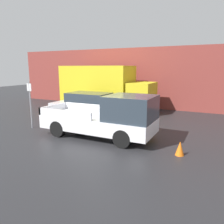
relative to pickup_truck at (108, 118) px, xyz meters
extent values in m
plane|color=#232326|center=(0.31, 0.13, -0.97)|extent=(60.00, 60.00, 0.00)
cube|color=brown|center=(0.31, 8.37, 1.45)|extent=(28.00, 0.15, 4.84)
cube|color=silver|center=(-0.55, 0.00, -0.29)|extent=(5.43, 2.05, 0.64)
cube|color=#28333D|center=(1.14, 0.00, 0.56)|extent=(2.06, 1.93, 1.07)
cube|color=silver|center=(-1.77, 0.97, 0.20)|extent=(2.99, 0.10, 0.35)
cube|color=silver|center=(-1.77, -0.97, 0.20)|extent=(2.99, 0.10, 0.35)
cube|color=silver|center=(-3.21, 0.00, 0.20)|extent=(0.10, 2.05, 0.35)
cylinder|color=black|center=(1.14, 0.91, -0.58)|extent=(0.78, 0.26, 0.78)
cylinder|color=black|center=(1.14, -0.91, -0.58)|extent=(0.78, 0.26, 0.78)
cylinder|color=black|center=(-2.23, 0.91, -0.58)|extent=(0.78, 0.26, 0.78)
cylinder|color=black|center=(-2.23, -0.91, -0.58)|extent=(0.78, 0.26, 0.78)
cube|color=silver|center=(-3.03, 2.94, -0.33)|extent=(4.80, 1.93, 0.70)
cube|color=#28333D|center=(-2.89, 2.94, 0.37)|extent=(2.64, 1.70, 0.71)
cylinder|color=black|center=(-1.54, 3.81, -0.63)|extent=(0.68, 0.22, 0.68)
cylinder|color=black|center=(-1.54, 2.08, -0.63)|extent=(0.68, 0.22, 0.68)
cylinder|color=black|center=(-4.52, 3.81, -0.63)|extent=(0.68, 0.22, 0.68)
cylinder|color=black|center=(-4.52, 2.08, -0.63)|extent=(0.68, 0.22, 0.68)
cube|color=gold|center=(-0.38, 6.04, 0.38)|extent=(1.58, 2.39, 1.76)
cube|color=gold|center=(-4.04, 6.04, 0.96)|extent=(5.45, 2.51, 2.93)
cylinder|color=black|center=(-0.67, 7.16, -0.48)|extent=(0.98, 0.30, 0.98)
cylinder|color=black|center=(-0.67, 4.91, -0.48)|extent=(0.98, 0.30, 0.98)
cylinder|color=black|center=(-5.15, 7.16, -0.48)|extent=(0.98, 0.30, 0.98)
cylinder|color=black|center=(-5.15, 4.91, -0.48)|extent=(0.98, 0.30, 0.98)
cylinder|color=gray|center=(-4.53, -0.32, 0.30)|extent=(0.07, 0.07, 2.54)
cube|color=silver|center=(-4.53, -0.34, 1.27)|extent=(0.30, 0.02, 0.40)
cone|color=orange|center=(3.41, -0.67, -0.69)|extent=(0.33, 0.33, 0.55)
camera|label=1|loc=(4.57, -8.78, 2.29)|focal=35.00mm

